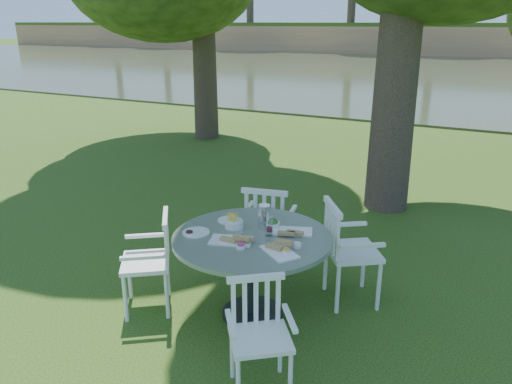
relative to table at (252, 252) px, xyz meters
The scene contains 8 objects.
ground 1.08m from the table, 120.85° to the left, with size 140.00×140.00×0.00m, color #1C390B.
table is the anchor object (origin of this frame).
chair_ne 0.90m from the table, 44.20° to the left, with size 0.67×0.68×1.00m.
chair_nw 0.90m from the table, 107.43° to the left, with size 0.57×0.54×0.96m.
chair_sw 0.91m from the table, 161.61° to the right, with size 0.63×0.64×0.93m.
chair_se 0.92m from the table, 59.77° to the right, with size 0.58×0.57×0.84m.
tableware 0.21m from the table, 111.62° to the left, with size 1.15×0.77×0.22m.
river 23.76m from the table, 91.07° to the left, with size 100.00×28.00×0.12m, color #313A22.
Camera 1 is at (2.30, -4.31, 2.58)m, focal length 35.00 mm.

